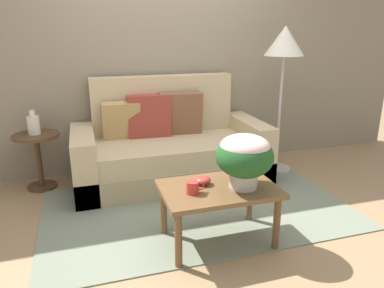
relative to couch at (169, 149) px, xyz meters
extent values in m
plane|color=#997A56|center=(0.07, -0.80, -0.34)|extent=(14.00, 14.00, 0.00)
cube|color=gray|center=(0.07, 0.49, 1.02)|extent=(6.40, 0.12, 2.73)
cube|color=gray|center=(0.07, -0.80, -0.33)|extent=(2.75, 1.61, 0.01)
cube|color=tan|center=(0.01, -0.08, -0.21)|extent=(2.04, 0.93, 0.25)
cube|color=tan|center=(0.01, -0.10, 0.02)|extent=(1.59, 0.84, 0.21)
cube|color=tan|center=(0.01, 0.31, 0.33)|extent=(1.59, 0.17, 0.87)
cube|color=tan|center=(-0.90, -0.08, -0.03)|extent=(0.22, 0.93, 0.62)
cube|color=tan|center=(0.91, -0.08, -0.03)|extent=(0.22, 0.93, 0.62)
cube|color=tan|center=(-0.49, 0.16, 0.32)|extent=(0.40, 0.20, 0.41)
cube|color=brown|center=(0.17, 0.15, 0.36)|extent=(0.48, 0.22, 0.48)
cube|color=#93382D|center=(-0.18, 0.15, 0.35)|extent=(0.47, 0.17, 0.46)
cylinder|color=brown|center=(-0.32, -1.57, -0.13)|extent=(0.05, 0.05, 0.43)
cylinder|color=brown|center=(0.43, -1.57, -0.13)|extent=(0.05, 0.05, 0.43)
cylinder|color=brown|center=(-0.32, -1.11, -0.13)|extent=(0.05, 0.05, 0.43)
cylinder|color=brown|center=(0.43, -1.11, -0.13)|extent=(0.05, 0.05, 0.43)
cube|color=brown|center=(0.05, -1.34, 0.11)|extent=(0.87, 0.57, 0.04)
cylinder|color=#4C331E|center=(-1.34, 0.15, -0.33)|extent=(0.30, 0.30, 0.03)
cylinder|color=#4C331E|center=(-1.34, 0.15, -0.05)|extent=(0.05, 0.05, 0.53)
cylinder|color=#4C331E|center=(-1.34, 0.15, 0.23)|extent=(0.46, 0.46, 0.03)
cylinder|color=#B2B2B7|center=(1.26, -0.12, -0.32)|extent=(0.33, 0.33, 0.03)
cylinder|color=#B2B2B7|center=(1.26, -0.12, 0.34)|extent=(0.03, 0.03, 1.29)
cone|color=beige|center=(1.26, -0.12, 1.14)|extent=(0.43, 0.43, 0.31)
cylinder|color=#B7B2A8|center=(0.23, -1.40, 0.20)|extent=(0.21, 0.21, 0.14)
ellipsoid|color=#1E5123|center=(0.23, -1.40, 0.37)|extent=(0.43, 0.43, 0.31)
ellipsoid|color=beige|center=(0.23, -1.40, 0.44)|extent=(0.36, 0.36, 0.17)
cylinder|color=red|center=(-0.17, -1.39, 0.17)|extent=(0.09, 0.09, 0.09)
torus|color=red|center=(-0.11, -1.39, 0.17)|extent=(0.06, 0.01, 0.06)
cylinder|color=#B2382D|center=(-0.04, -1.26, 0.13)|extent=(0.05, 0.05, 0.02)
ellipsoid|color=#B2382D|center=(-0.04, -1.26, 0.16)|extent=(0.12, 0.12, 0.05)
cylinder|color=silver|center=(-1.35, 0.16, 0.34)|extent=(0.12, 0.12, 0.18)
cylinder|color=silver|center=(-1.35, 0.16, 0.46)|extent=(0.05, 0.05, 0.06)
camera|label=1|loc=(-0.87, -3.65, 1.24)|focal=33.78mm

